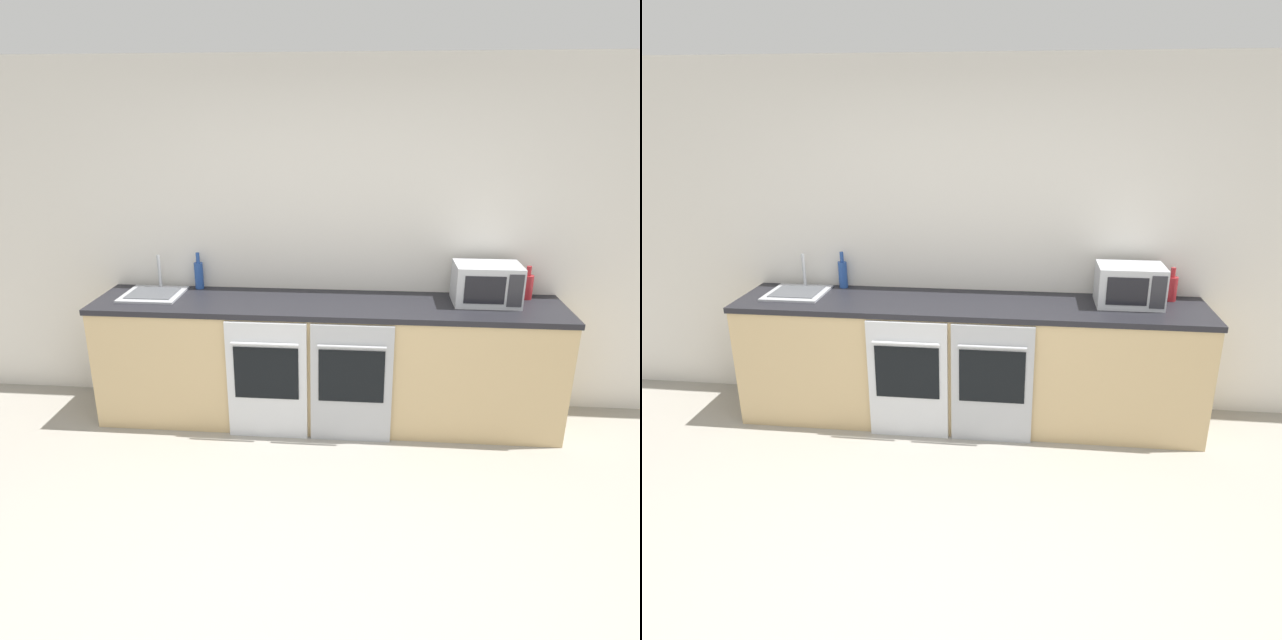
% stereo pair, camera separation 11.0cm
% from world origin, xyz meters
% --- Properties ---
extents(ground_plane, '(16.00, 16.00, 0.00)m').
position_xyz_m(ground_plane, '(0.00, 0.00, 0.00)').
color(ground_plane, gray).
extents(wall_back, '(10.00, 0.06, 2.60)m').
position_xyz_m(wall_back, '(0.00, 2.25, 1.30)').
color(wall_back, silver).
rests_on(wall_back, ground_plane).
extents(counter_back, '(3.39, 0.65, 0.93)m').
position_xyz_m(counter_back, '(0.00, 1.91, 0.46)').
color(counter_back, tan).
rests_on(counter_back, ground_plane).
extents(oven_left, '(0.57, 0.06, 0.88)m').
position_xyz_m(oven_left, '(-0.40, 1.58, 0.45)').
color(oven_left, silver).
rests_on(oven_left, ground_plane).
extents(oven_right, '(0.57, 0.06, 0.88)m').
position_xyz_m(oven_right, '(0.20, 1.58, 0.45)').
color(oven_right, '#A8AAAF').
rests_on(oven_right, ground_plane).
extents(microwave, '(0.46, 0.33, 0.29)m').
position_xyz_m(microwave, '(1.13, 1.99, 1.07)').
color(microwave, '#B7BABF').
rests_on(microwave, counter_back).
extents(bottle_blue, '(0.07, 0.07, 0.28)m').
position_xyz_m(bottle_blue, '(-1.01, 2.17, 1.04)').
color(bottle_blue, '#234793').
rests_on(bottle_blue, counter_back).
extents(bottle_red, '(0.08, 0.08, 0.24)m').
position_xyz_m(bottle_red, '(1.45, 2.12, 1.02)').
color(bottle_red, maroon).
rests_on(bottle_red, counter_back).
extents(sink, '(0.43, 0.42, 0.27)m').
position_xyz_m(sink, '(-1.31, 1.97, 0.94)').
color(sink, '#A8AAAF').
rests_on(sink, counter_back).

